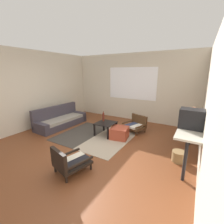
% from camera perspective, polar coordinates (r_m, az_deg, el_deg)
% --- Properties ---
extents(ground_plane, '(7.80, 7.80, 0.00)m').
position_cam_1_polar(ground_plane, '(4.20, -9.90, -13.21)').
color(ground_plane, brown).
extents(far_wall_with_window, '(5.60, 0.13, 2.70)m').
position_cam_1_polar(far_wall_with_window, '(6.38, 7.66, 9.18)').
color(far_wall_with_window, beige).
rests_on(far_wall_with_window, ground).
extents(side_wall_right, '(0.12, 6.60, 2.70)m').
position_cam_1_polar(side_wall_right, '(3.17, 33.46, 1.28)').
color(side_wall_right, beige).
rests_on(side_wall_right, ground).
extents(side_wall_left, '(0.12, 6.60, 2.70)m').
position_cam_1_polar(side_wall_left, '(6.01, -28.55, 7.19)').
color(side_wall_left, beige).
rests_on(side_wall_left, ground).
extents(area_rug, '(2.17, 1.90, 0.01)m').
position_cam_1_polar(area_rug, '(4.85, -6.57, -9.07)').
color(area_rug, '#38332D').
rests_on(area_rug, ground).
extents(couch, '(0.77, 1.94, 0.74)m').
position_cam_1_polar(couch, '(5.99, -18.83, -2.87)').
color(couch, '#38333D').
rests_on(couch, ground).
extents(coffee_table, '(0.57, 0.61, 0.41)m').
position_cam_1_polar(coffee_table, '(4.81, -2.43, -4.92)').
color(coffee_table, black).
rests_on(coffee_table, ground).
extents(armchair_by_window, '(0.78, 0.73, 0.54)m').
position_cam_1_polar(armchair_by_window, '(5.22, 8.97, -4.59)').
color(armchair_by_window, '#472D19').
rests_on(armchair_by_window, ground).
extents(armchair_striped_foreground, '(0.67, 0.75, 0.56)m').
position_cam_1_polar(armchair_striped_foreground, '(3.26, -15.87, -17.51)').
color(armchair_striped_foreground, black).
rests_on(armchair_striped_foreground, ground).
extents(ottoman_orange, '(0.59, 0.59, 0.35)m').
position_cam_1_polar(ottoman_orange, '(4.64, 2.83, -7.86)').
color(ottoman_orange, '#993D28').
rests_on(ottoman_orange, ground).
extents(console_shelf, '(0.46, 1.81, 0.83)m').
position_cam_1_polar(console_shelf, '(3.79, 27.54, -5.50)').
color(console_shelf, '#B2AD9E').
rests_on(console_shelf, ground).
extents(crt_television, '(0.47, 0.35, 0.40)m').
position_cam_1_polar(crt_television, '(3.51, 27.82, -2.22)').
color(crt_television, black).
rests_on(crt_television, console_shelf).
extents(clay_vase, '(0.24, 0.24, 0.32)m').
position_cam_1_polar(clay_vase, '(4.15, 28.22, -1.07)').
color(clay_vase, brown).
rests_on(clay_vase, console_shelf).
extents(glass_bottle, '(0.07, 0.07, 0.32)m').
position_cam_1_polar(glass_bottle, '(4.93, -3.26, -1.85)').
color(glass_bottle, '#5B2319').
rests_on(glass_bottle, coffee_table).
extents(wicker_basket, '(0.29, 0.29, 0.24)m').
position_cam_1_polar(wicker_basket, '(3.85, 23.80, -15.06)').
color(wicker_basket, olive).
rests_on(wicker_basket, ground).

